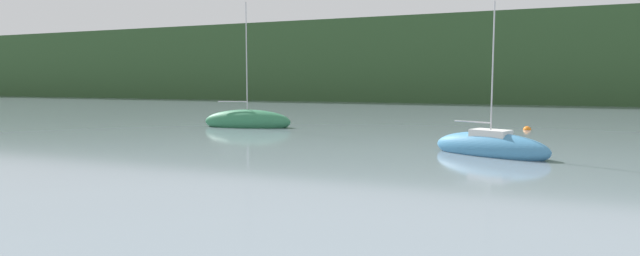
{
  "coord_description": "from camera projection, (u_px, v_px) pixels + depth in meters",
  "views": [
    {
      "loc": [
        8.22,
        22.57,
        3.76
      ],
      "look_at": [
        0.0,
        42.25,
        1.76
      ],
      "focal_mm": 28.41,
      "sensor_mm": 36.0,
      "label": 1
    }
  ],
  "objects": [
    {
      "name": "sailboat_mid_4",
      "position": [
        490.0,
        147.0,
        25.58
      ],
      "size": [
        6.25,
        3.9,
        8.14
      ],
      "rotation": [
        0.0,
        0.0,
        5.9
      ],
      "color": "teal",
      "rests_on": "ground_plane"
    },
    {
      "name": "wooded_hillside",
      "position": [
        596.0,
        69.0,
        105.96
      ],
      "size": [
        352.0,
        63.71,
        27.69
      ],
      "color": "#2D4C28",
      "rests_on": "ground_plane"
    },
    {
      "name": "sailboat_far_3",
      "position": [
        247.0,
        122.0,
        41.13
      ],
      "size": [
        7.51,
        3.48,
        10.55
      ],
      "rotation": [
        0.0,
        0.0,
        0.2
      ],
      "color": "#2D754C",
      "rests_on": "ground_plane"
    },
    {
      "name": "mooring_buoy_mid",
      "position": [
        527.0,
        130.0,
        38.83
      ],
      "size": [
        0.58,
        0.58,
        0.58
      ],
      "primitive_type": "sphere",
      "color": "orange",
      "rests_on": "ground_plane"
    }
  ]
}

